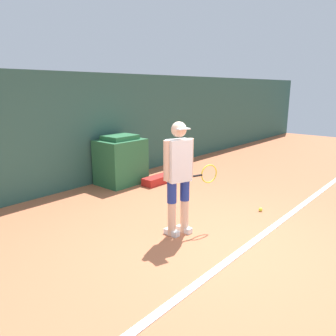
{
  "coord_description": "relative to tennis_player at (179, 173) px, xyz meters",
  "views": [
    {
      "loc": [
        -3.62,
        -2.27,
        2.13
      ],
      "look_at": [
        -0.09,
        0.79,
        0.98
      ],
      "focal_mm": 35.0,
      "sensor_mm": 36.0,
      "label": 1
    }
  ],
  "objects": [
    {
      "name": "ground_plane",
      "position": [
        0.08,
        -0.59,
        -0.93
      ],
      "size": [
        24.0,
        24.0,
        0.0
      ],
      "primitive_type": "plane",
      "color": "#B76642"
    },
    {
      "name": "back_wall",
      "position": [
        0.08,
        3.16,
        0.29
      ],
      "size": [
        24.0,
        0.1,
        2.45
      ],
      "color": "#2D564C",
      "rests_on": "ground_plane"
    },
    {
      "name": "court_baseline",
      "position": [
        0.08,
        -0.99,
        -0.93
      ],
      "size": [
        21.6,
        0.1,
        0.01
      ],
      "color": "white",
      "rests_on": "ground_plane"
    },
    {
      "name": "tennis_player",
      "position": [
        0.0,
        0.0,
        0.0
      ],
      "size": [
        0.89,
        0.4,
        1.68
      ],
      "rotation": [
        0.0,
        0.0,
        -0.34
      ],
      "color": "beige",
      "rests_on": "ground_plane"
    },
    {
      "name": "tennis_ball",
      "position": [
        1.64,
        -0.53,
        -0.9
      ],
      "size": [
        0.07,
        0.07,
        0.07
      ],
      "color": "#D1E533",
      "rests_on": "ground_plane"
    },
    {
      "name": "covered_chair",
      "position": [
        1.2,
        2.66,
        -0.4
      ],
      "size": [
        1.0,
        0.79,
        1.11
      ],
      "color": "#28663D",
      "rests_on": "ground_plane"
    },
    {
      "name": "equipment_bag",
      "position": [
        1.75,
        2.01,
        -0.85
      ],
      "size": [
        0.83,
        0.3,
        0.17
      ],
      "color": "#B2231E",
      "rests_on": "ground_plane"
    }
  ]
}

